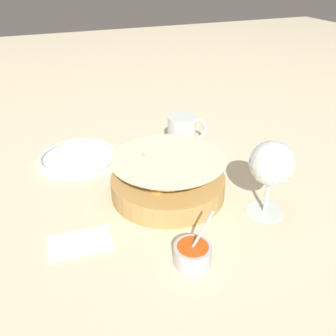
{
  "coord_description": "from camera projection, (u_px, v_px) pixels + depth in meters",
  "views": [
    {
      "loc": [
        -0.27,
        -0.62,
        0.45
      ],
      "look_at": [
        -0.03,
        -0.01,
        0.06
      ],
      "focal_mm": 40.0,
      "sensor_mm": 36.0,
      "label": 1
    }
  ],
  "objects": [
    {
      "name": "food_basket",
      "position": [
        168.0,
        178.0,
        0.78
      ],
      "size": [
        0.24,
        0.24,
        0.09
      ],
      "color": "#B2894C",
      "rests_on": "ground_plane"
    },
    {
      "name": "napkin",
      "position": [
        80.0,
        241.0,
        0.66
      ],
      "size": [
        0.12,
        0.07,
        0.01
      ],
      "color": "white",
      "rests_on": "ground_plane"
    },
    {
      "name": "beer_mug",
      "position": [
        182.0,
        134.0,
        0.97
      ],
      "size": [
        0.11,
        0.07,
        0.09
      ],
      "color": "silver",
      "rests_on": "ground_plane"
    },
    {
      "name": "wine_glass",
      "position": [
        272.0,
        165.0,
        0.69
      ],
      "size": [
        0.08,
        0.08,
        0.15
      ],
      "color": "silver",
      "rests_on": "ground_plane"
    },
    {
      "name": "side_plate",
      "position": [
        78.0,
        157.0,
        0.93
      ],
      "size": [
        0.2,
        0.2,
        0.01
      ],
      "color": "white",
      "rests_on": "ground_plane"
    },
    {
      "name": "sauce_cup",
      "position": [
        193.0,
        253.0,
        0.61
      ],
      "size": [
        0.07,
        0.06,
        0.1
      ],
      "color": "#B7B7BC",
      "rests_on": "ground_plane"
    },
    {
      "name": "ground_plane",
      "position": [
        178.0,
        190.0,
        0.81
      ],
      "size": [
        4.0,
        4.0,
        0.0
      ],
      "primitive_type": "plane",
      "color": "beige"
    }
  ]
}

